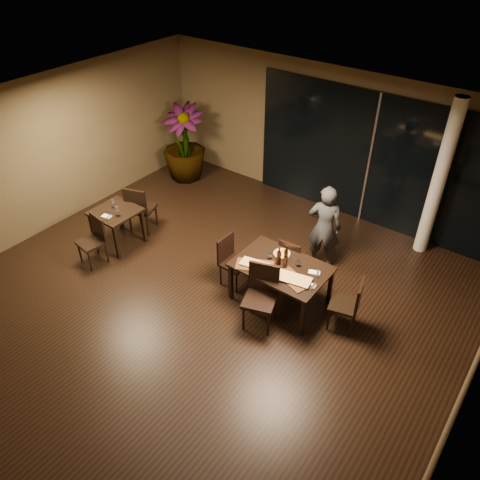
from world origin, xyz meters
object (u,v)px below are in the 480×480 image
Objects in this scene: chair_main_left at (231,258)px; side_table at (116,216)px; bottle_a at (279,256)px; bottle_c at (286,254)px; chair_main_right at (350,302)px; chair_side_far at (139,207)px; bottle_b at (285,261)px; chair_main_near at (261,292)px; chair_side_near at (94,237)px; chair_main_far at (291,258)px; diner at (324,227)px; main_table at (281,269)px; potted_plant at (184,143)px.

side_table is at bearing 100.11° from chair_main_left.
bottle_a is 0.14m from bottle_c.
chair_main_right is 1.25m from bottle_c.
chair_main_left is 2.81× the size of bottle_a.
chair_side_far reaches higher than bottle_b.
chair_main_left is at bearing 157.60° from chair_side_far.
chair_main_near is 3.36m from chair_side_near.
chair_main_far is at bearing -122.88° from chair_main_right.
chair_side_far reaches higher than chair_main_far.
chair_main_left is at bearing 34.05° from diner.
chair_main_left is at bearing -174.20° from main_table.
potted_plant is at bearing 152.81° from bottle_c.
chair_main_far is 1.14m from chair_main_near.
chair_main_near is 1.14× the size of chair_main_left.
diner is 5.37× the size of bottle_c.
chair_main_right is at bearing 7.01° from bottle_b.
chair_side_far is 3.30m from bottle_a.
bottle_a is (3.33, 0.51, 0.29)m from side_table.
main_table is 4.76m from potted_plant.
side_table is 3.43m from chair_main_far.
main_table is at bearing 67.54° from diner.
bottle_b is 0.88× the size of bottle_c.
diner reaches higher than main_table.
bottle_a is (4.10, -2.26, 0.02)m from potted_plant.
potted_plant is (-4.24, 1.00, 0.07)m from diner.
side_table is (-3.40, -0.50, -0.05)m from main_table.
potted_plant is at bearing 112.52° from chair_side_near.
potted_plant is (-4.17, 2.28, 0.22)m from main_table.
chair_side_far is at bearing 100.21° from chair_side_near.
chair_main_near is at bearing -34.18° from potted_plant.
main_table is 1.74× the size of chair_main_far.
side_table is 2.48m from chair_main_left.
bottle_b is at bearing 106.88° from chair_main_far.
bottle_c reaches higher than chair_side_far.
bottle_c is at bearing 29.18° from chair_side_near.
chair_main_near is 0.63m from bottle_b.
bottle_a reaches higher than bottle_c.
chair_side_near is (-3.31, -1.11, -0.16)m from main_table.
chair_side_near is 3.58m from bottle_b.
bottle_a reaches higher than chair_side_near.
chair_side_near is 3.05× the size of bottle_c.
main_table is 0.91× the size of diner.
chair_side_far is 3.44m from bottle_b.
chair_main_left is at bearing 31.65° from chair_side_near.
chair_main_left is 0.98m from bottle_a.
diner is 4.36m from potted_plant.
chair_side_far is (0.05, 0.54, -0.05)m from side_table.
potted_plant reaches higher than main_table.
potted_plant is 6.65× the size of bottle_b.
bottle_b is (0.07, -0.01, 0.21)m from main_table.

